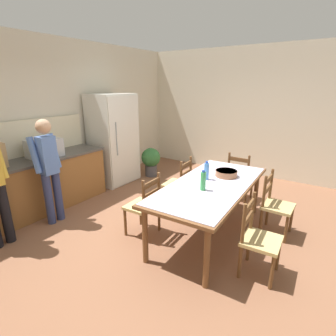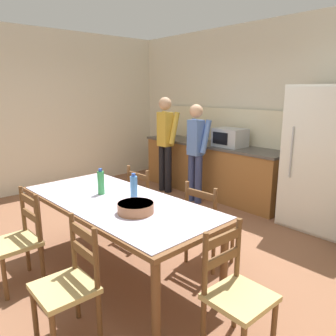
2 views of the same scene
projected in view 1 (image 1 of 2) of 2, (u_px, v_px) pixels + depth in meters
ground_plane at (173, 229)px, 3.95m from camera, size 8.32×8.32×0.00m
wall_back at (55, 119)px, 4.92m from camera, size 6.52×0.12×2.90m
wall_right at (250, 113)px, 6.07m from camera, size 0.12×5.20×2.90m
kitchen_counter at (25, 189)px, 4.23m from camera, size 2.87×0.66×0.92m
counter_splashback at (7, 141)px, 4.16m from camera, size 2.83×0.03×0.60m
refrigerator at (114, 139)px, 5.62m from camera, size 0.90×0.73×1.90m
microwave at (44, 148)px, 4.36m from camera, size 0.50×0.39×0.30m
dining_table at (211, 188)px, 3.63m from camera, size 2.26×1.09×0.78m
bottle_near_centre at (203, 181)px, 3.34m from camera, size 0.07×0.07×0.27m
bottle_off_centre at (206, 171)px, 3.72m from camera, size 0.07×0.07×0.27m
serving_bowl at (226, 173)px, 3.87m from camera, size 0.32×0.32×0.09m
chair_side_near_left at (258, 239)px, 2.91m from camera, size 0.44×0.42×0.91m
chair_side_far_right at (179, 184)px, 4.51m from camera, size 0.45×0.43×0.91m
chair_side_far_left at (144, 206)px, 3.70m from camera, size 0.44×0.42×0.91m
chair_side_near_right at (275, 205)px, 3.72m from camera, size 0.42×0.40×0.91m
chair_head_end at (240, 177)px, 4.85m from camera, size 0.40×0.42×0.91m
person_at_counter at (49, 167)px, 3.91m from camera, size 0.41×0.28×1.61m
potted_plant at (151, 160)px, 6.14m from camera, size 0.44×0.44×0.67m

